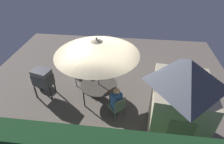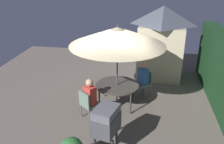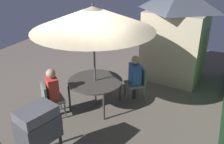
# 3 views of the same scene
# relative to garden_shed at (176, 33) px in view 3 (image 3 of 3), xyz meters

# --- Properties ---
(ground_plane) EXTENTS (11.00, 11.00, 0.00)m
(ground_plane) POSITION_rel_garden_shed_xyz_m (2.39, -1.61, -1.46)
(ground_plane) COLOR #6B6056
(garden_shed) EXTENTS (1.75, 1.96, 2.86)m
(garden_shed) POSITION_rel_garden_shed_xyz_m (0.00, 0.00, 0.00)
(garden_shed) COLOR #C6B793
(garden_shed) RESTS_ON ground
(patio_table) EXTENTS (1.38, 1.38, 0.73)m
(patio_table) POSITION_rel_garden_shed_xyz_m (2.57, -1.42, -0.78)
(patio_table) COLOR #47423D
(patio_table) RESTS_ON ground
(patio_umbrella) EXTENTS (2.88, 2.88, 2.64)m
(patio_umbrella) POSITION_rel_garden_shed_xyz_m (2.57, -1.42, 0.85)
(patio_umbrella) COLOR #4C4C51
(patio_umbrella) RESTS_ON ground
(bbq_grill) EXTENTS (0.80, 0.66, 1.20)m
(bbq_grill) POSITION_rel_garden_shed_xyz_m (4.74, -1.39, -0.61)
(bbq_grill) COLOR #47474C
(bbq_grill) RESTS_ON ground
(chair_near_shed) EXTENTS (0.65, 0.65, 0.90)m
(chair_near_shed) POSITION_rel_garden_shed_xyz_m (3.48, -2.15, -0.94)
(chair_near_shed) COLOR slate
(chair_near_shed) RESTS_ON ground
(chair_far_side) EXTENTS (0.65, 0.65, 0.90)m
(chair_far_side) POSITION_rel_garden_shed_xyz_m (1.76, -0.56, -0.94)
(chair_far_side) COLOR slate
(chair_far_side) RESTS_ON ground
(person_in_red) EXTENTS (0.40, 0.42, 1.26)m
(person_in_red) POSITION_rel_garden_shed_xyz_m (3.41, -2.10, -0.68)
(person_in_red) COLOR #CC3D33
(person_in_red) RESTS_ON ground
(person_in_blue) EXTENTS (0.41, 0.41, 1.26)m
(person_in_blue) POSITION_rel_garden_shed_xyz_m (1.82, -0.62, -0.68)
(person_in_blue) COLOR #3866B2
(person_in_blue) RESTS_ON ground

